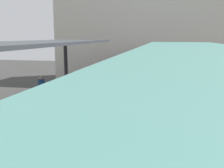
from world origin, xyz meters
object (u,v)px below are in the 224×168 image
at_px(platform_bench, 191,128).
at_px(litter_bin, 207,105).
at_px(passenger_mid_platform, 215,92).
at_px(passenger_near_bench, 42,89).
at_px(commuter_train, 122,83).

bearing_deg(platform_bench, litter_bin, 73.95).
height_order(platform_bench, passenger_mid_platform, passenger_mid_platform).
bearing_deg(passenger_mid_platform, passenger_near_bench, -175.94).
relative_size(litter_bin, passenger_near_bench, 0.50).
distance_m(platform_bench, passenger_near_bench, 8.78).
distance_m(commuter_train, passenger_mid_platform, 6.01).
xyz_separation_m(commuter_train, passenger_mid_platform, (5.37, -2.68, 0.18)).
distance_m(commuter_train, litter_bin, 6.01).
bearing_deg(passenger_near_bench, platform_bench, -26.79).
bearing_deg(platform_bench, passenger_near_bench, 153.21).
bearing_deg(passenger_mid_platform, commuter_train, 153.45).
height_order(commuter_train, passenger_mid_platform, commuter_train).
distance_m(commuter_train, platform_bench, 8.22).
xyz_separation_m(platform_bench, passenger_mid_platform, (1.60, 4.62, 0.45)).
bearing_deg(passenger_near_bench, passenger_mid_platform, 4.06).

